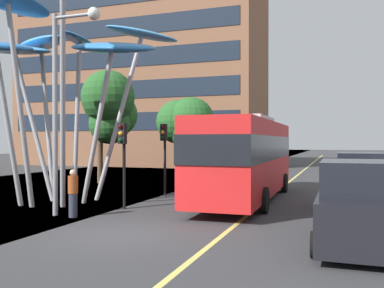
% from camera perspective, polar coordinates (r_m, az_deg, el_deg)
% --- Properties ---
extents(ground, '(120.00, 240.00, 0.10)m').
position_cam_1_polar(ground, '(12.75, -12.30, -11.73)').
color(ground, '#38383A').
extents(red_bus, '(2.88, 11.43, 3.71)m').
position_cam_1_polar(red_bus, '(18.80, 7.43, -1.43)').
color(red_bus, red).
rests_on(red_bus, ground).
extents(leaf_sculpture, '(9.68, 8.67, 8.96)m').
position_cam_1_polar(leaf_sculpture, '(19.34, -17.98, 12.85)').
color(leaf_sculpture, '#9EA0A5').
rests_on(leaf_sculpture, ground).
extents(traffic_light_kerb_near, '(0.28, 0.42, 3.32)m').
position_cam_1_polar(traffic_light_kerb_near, '(16.37, -9.35, -0.36)').
color(traffic_light_kerb_near, black).
rests_on(traffic_light_kerb_near, ground).
extents(traffic_light_kerb_far, '(0.28, 0.42, 3.44)m').
position_cam_1_polar(traffic_light_kerb_far, '(20.14, -3.80, 0.04)').
color(traffic_light_kerb_far, black).
rests_on(traffic_light_kerb_far, ground).
extents(traffic_light_island_mid, '(0.28, 0.42, 3.92)m').
position_cam_1_polar(traffic_light_island_mid, '(24.40, -0.74, 0.88)').
color(traffic_light_island_mid, black).
rests_on(traffic_light_island_mid, ground).
extents(traffic_light_opposite, '(0.28, 0.42, 3.43)m').
position_cam_1_polar(traffic_light_opposite, '(31.21, 4.21, 0.15)').
color(traffic_light_opposite, black).
rests_on(traffic_light_opposite, ground).
extents(car_parked_near, '(2.07, 4.58, 2.14)m').
position_cam_1_polar(car_parked_near, '(11.37, 21.49, -7.89)').
color(car_parked_near, black).
rests_on(car_parked_near, ground).
extents(car_parked_mid, '(1.94, 4.00, 2.19)m').
position_cam_1_polar(car_parked_mid, '(17.24, 21.78, -4.99)').
color(car_parked_mid, black).
rests_on(car_parked_mid, ground).
extents(street_lamp, '(1.90, 0.44, 7.18)m').
position_cam_1_polar(street_lamp, '(15.45, -16.70, 7.87)').
color(street_lamp, gray).
rests_on(street_lamp, ground).
extents(tree_pavement_near, '(3.53, 4.80, 6.91)m').
position_cam_1_polar(tree_pavement_near, '(26.70, -11.06, 4.99)').
color(tree_pavement_near, brown).
rests_on(tree_pavement_near, ground).
extents(tree_pavement_far, '(4.77, 3.95, 6.13)m').
position_cam_1_polar(tree_pavement_far, '(33.71, -0.70, 2.82)').
color(tree_pavement_far, brown).
rests_on(tree_pavement_far, ground).
extents(pedestrian, '(0.34, 0.34, 1.65)m').
position_cam_1_polar(pedestrian, '(15.15, -15.81, -6.44)').
color(pedestrian, '#2D3342').
rests_on(pedestrian, ground).
extents(backdrop_building, '(26.64, 11.11, 19.00)m').
position_cam_1_polar(backdrop_building, '(48.44, -6.72, 8.57)').
color(backdrop_building, brown).
rests_on(backdrop_building, ground).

